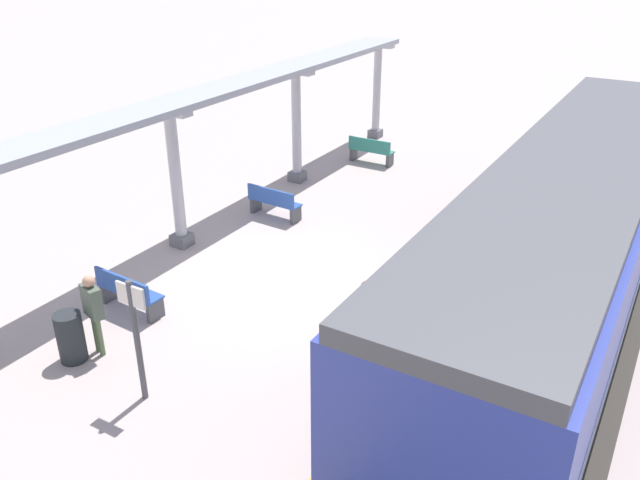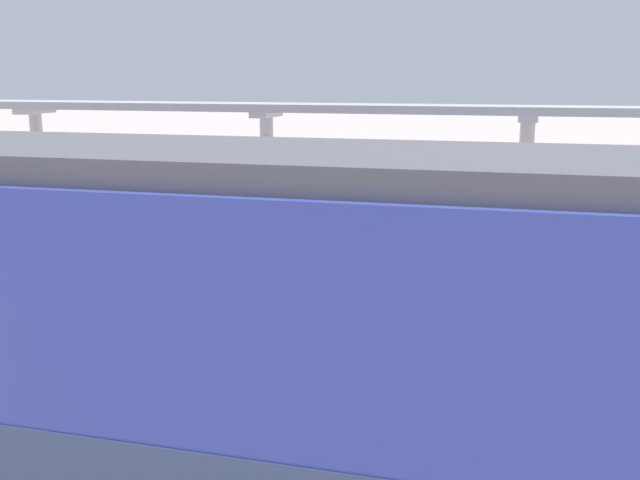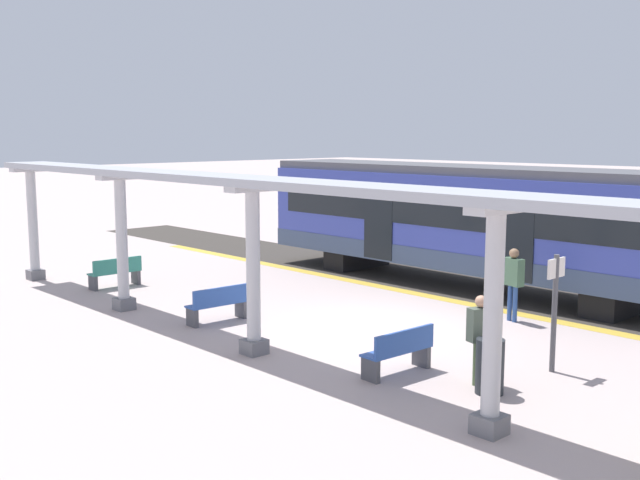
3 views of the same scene
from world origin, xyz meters
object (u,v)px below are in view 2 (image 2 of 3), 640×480
train_near_carriage (77,307)px  passenger_by_the_benches (50,229)px  bench_mid_platform (123,253)px  canopy_pillar_fourth (40,181)px  canopy_pillar_third (267,191)px  canopy_pillar_second (523,202)px  trash_bin (43,250)px  bench_near_end (376,268)px

train_near_carriage → passenger_by_the_benches: size_ratio=8.64×
train_near_carriage → bench_mid_platform: train_near_carriage is taller
bench_mid_platform → canopy_pillar_fourth: bearing=67.3°
train_near_carriage → canopy_pillar_fourth: train_near_carriage is taller
canopy_pillar_third → bench_mid_platform: bearing=111.6°
canopy_pillar_second → trash_bin: bearing=98.6°
train_near_carriage → canopy_pillar_third: (8.60, 1.00, -0.12)m
canopy_pillar_second → bench_near_end: size_ratio=2.22×
canopy_pillar_third → trash_bin: canopy_pillar_third is taller
train_near_carriage → bench_near_end: train_near_carriage is taller
bench_near_end → bench_mid_platform: same height
canopy_pillar_second → bench_mid_platform: canopy_pillar_second is taller
canopy_pillar_second → canopy_pillar_fourth: same height
bench_mid_platform → passenger_by_the_benches: 1.55m
canopy_pillar_second → canopy_pillar_fourth: (0.00, 10.80, 0.00)m
bench_near_end → passenger_by_the_benches: (-0.76, 6.72, 0.56)m
canopy_pillar_third → bench_near_end: size_ratio=2.22×
canopy_pillar_third → bench_mid_platform: (-1.13, 2.85, -1.27)m
canopy_pillar_fourth → trash_bin: (-1.48, -1.00, -1.24)m
canopy_pillar_fourth → passenger_by_the_benches: canopy_pillar_fourth is taller
canopy_pillar_third → trash_bin: 4.94m
bench_near_end → train_near_carriage: bearing=168.5°
canopy_pillar_second → trash_bin: (-1.48, 9.80, -1.24)m
canopy_pillar_third → passenger_by_the_benches: (-1.73, 4.17, -0.72)m
canopy_pillar_second → bench_mid_platform: size_ratio=2.23×
canopy_pillar_second → passenger_by_the_benches: size_ratio=2.11×
train_near_carriage → trash_bin: (7.12, 5.55, -1.36)m
bench_mid_platform → passenger_by_the_benches: bearing=114.5°
canopy_pillar_third → bench_near_end: (-0.97, -2.55, -1.27)m
train_near_carriage → bench_mid_platform: 8.52m
bench_near_end → passenger_by_the_benches: passenger_by_the_benches is taller
bench_mid_platform → trash_bin: trash_bin is taller
canopy_pillar_second → passenger_by_the_benches: canopy_pillar_second is taller
passenger_by_the_benches → bench_near_end: bearing=-83.5°
canopy_pillar_third → bench_mid_platform: size_ratio=2.23×
canopy_pillar_second → passenger_by_the_benches: bearing=100.4°
train_near_carriage → canopy_pillar_second: (8.60, -4.24, -0.12)m
canopy_pillar_third → bench_mid_platform: canopy_pillar_third is taller
train_near_carriage → bench_near_end: (7.63, -1.55, -1.39)m
trash_bin → train_near_carriage: bearing=-142.1°
trash_bin → canopy_pillar_fourth: bearing=34.2°
train_near_carriage → bench_mid_platform: size_ratio=9.11×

